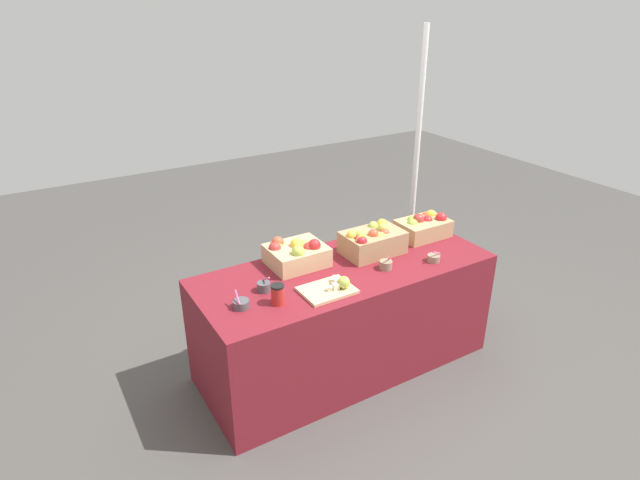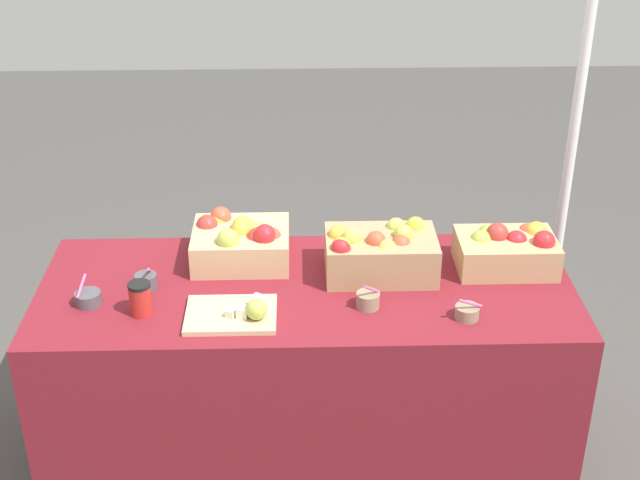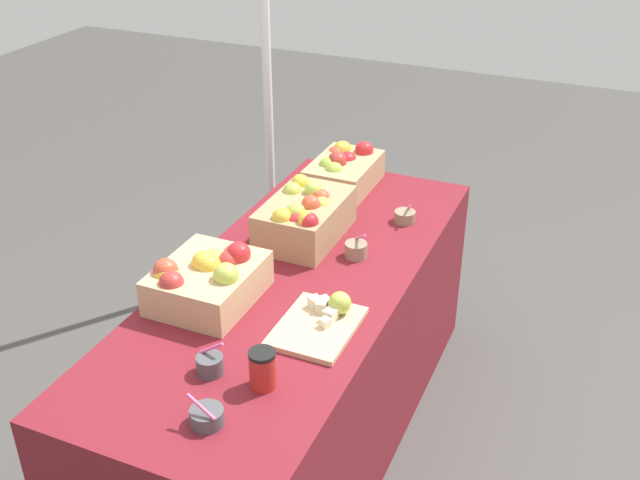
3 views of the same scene
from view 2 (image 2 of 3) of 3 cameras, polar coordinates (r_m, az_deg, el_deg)
ground_plane at (r=3.59m, az=-0.79°, el=-13.14°), size 10.00×10.00×0.00m
table at (r=3.36m, az=-0.84°, el=-8.38°), size 1.90×0.76×0.74m
apple_crate_left at (r=3.31m, az=11.95°, el=-0.55°), size 0.36×0.24×0.17m
apple_crate_middle at (r=3.19m, az=3.82°, el=-0.78°), size 0.40×0.26×0.19m
apple_crate_right at (r=3.29m, az=-5.06°, el=-0.05°), size 0.35×0.30×0.18m
cutting_board_front at (r=2.98m, az=-5.26°, el=-4.66°), size 0.30×0.23×0.09m
sample_bowl_near at (r=3.14m, az=-14.68°, el=-3.62°), size 0.09×0.09×0.09m
sample_bowl_mid at (r=3.02m, az=3.10°, el=-3.86°), size 0.08×0.08×0.11m
sample_bowl_far at (r=3.18m, az=-11.11°, el=-2.65°), size 0.08×0.08×0.10m
sample_bowl_extra at (r=3.00m, az=9.42°, el=-4.58°), size 0.09×0.08×0.09m
coffee_cup at (r=3.03m, az=-11.46°, el=-3.71°), size 0.08×0.08×0.12m
tent_pole at (r=3.77m, az=15.97°, el=6.68°), size 0.04×0.04×2.12m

